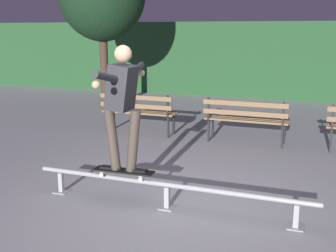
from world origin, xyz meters
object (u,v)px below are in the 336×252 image
at_px(skateboard, 123,171).
at_px(skateboarder, 122,98).
at_px(park_bench_left_center, 246,116).
at_px(park_bench_leftmost, 138,109).
at_px(grind_rail, 167,189).

xyz_separation_m(skateboard, skateboarder, (0.00, 0.00, 0.94)).
bearing_deg(skateboard, park_bench_left_center, 75.89).
bearing_deg(park_bench_leftmost, grind_rail, -60.11).
distance_m(grind_rail, park_bench_left_center, 3.46).
bearing_deg(skateboarder, skateboard, -177.16).
xyz_separation_m(skateboarder, park_bench_leftmost, (-1.39, 3.44, -0.81)).
relative_size(grind_rail, park_bench_leftmost, 2.25).
bearing_deg(park_bench_left_center, grind_rail, -94.57).
distance_m(skateboarder, park_bench_leftmost, 3.80).
xyz_separation_m(grind_rail, skateboard, (-0.59, -0.00, 0.15)).
distance_m(grind_rail, skateboard, 0.61).
distance_m(skateboard, park_bench_left_center, 3.55).
bearing_deg(park_bench_leftmost, skateboard, -68.03).
relative_size(skateboard, skateboarder, 0.51).
xyz_separation_m(grind_rail, park_bench_leftmost, (-1.98, 3.44, 0.28)).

